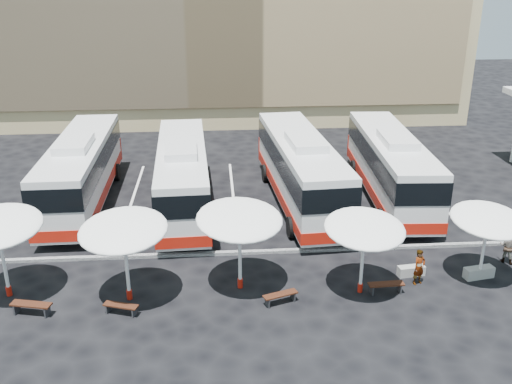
{
  "coord_description": "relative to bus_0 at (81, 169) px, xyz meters",
  "views": [
    {
      "loc": [
        -1.07,
        -23.92,
        12.86
      ],
      "look_at": [
        1.0,
        3.0,
        2.2
      ],
      "focal_mm": 40.0,
      "sensor_mm": 36.0,
      "label": 1
    }
  ],
  "objects": [
    {
      "name": "ground",
      "position": [
        8.7,
        -7.65,
        -2.11
      ],
      "size": [
        120.0,
        120.0,
        0.0
      ],
      "primitive_type": "plane",
      "color": "black",
      "rests_on": "ground"
    },
    {
      "name": "curb_divider",
      "position": [
        8.7,
        -7.15,
        -2.03
      ],
      "size": [
        34.0,
        0.25,
        0.15
      ],
      "primitive_type": "cube",
      "color": "black",
      "rests_on": "ground"
    },
    {
      "name": "bay_lines",
      "position": [
        8.7,
        0.35,
        -2.1
      ],
      "size": [
        24.15,
        12.0,
        0.01
      ],
      "color": "white",
      "rests_on": "ground"
    },
    {
      "name": "bus_0",
      "position": [
        0.0,
        0.0,
        0.0
      ],
      "size": [
        3.19,
        13.05,
        4.13
      ],
      "rotation": [
        0.0,
        0.0,
        0.01
      ],
      "color": "white",
      "rests_on": "ground"
    },
    {
      "name": "bus_1",
      "position": [
        5.82,
        -1.21,
        -0.05
      ],
      "size": [
        3.36,
        12.79,
        4.03
      ],
      "rotation": [
        0.0,
        0.0,
        0.04
      ],
      "color": "white",
      "rests_on": "ground"
    },
    {
      "name": "bus_2",
      "position": [
        12.54,
        -0.98,
        0.07
      ],
      "size": [
        3.78,
        13.6,
        4.26
      ],
      "rotation": [
        0.0,
        0.0,
        0.07
      ],
      "color": "white",
      "rests_on": "ground"
    },
    {
      "name": "bus_3",
      "position": [
        17.95,
        -0.51,
        -0.01
      ],
      "size": [
        3.55,
        13.11,
        4.12
      ],
      "rotation": [
        0.0,
        0.0,
        -0.06
      ],
      "color": "white",
      "rests_on": "ground"
    },
    {
      "name": "sunshade_1",
      "position": [
        3.95,
        -10.78,
        1.05
      ],
      "size": [
        4.14,
        4.18,
        3.72
      ],
      "rotation": [
        0.0,
        0.0,
        -0.18
      ],
      "color": "white",
      "rests_on": "ground"
    },
    {
      "name": "sunshade_2",
      "position": [
        8.59,
        -10.21,
        1.09
      ],
      "size": [
        4.48,
        4.51,
        3.77
      ],
      "rotation": [
        0.0,
        0.0,
        0.29
      ],
      "color": "white",
      "rests_on": "ground"
    },
    {
      "name": "sunshade_3",
      "position": [
        13.66,
        -10.96,
        0.85
      ],
      "size": [
        3.6,
        3.64,
        3.48
      ],
      "rotation": [
        0.0,
        0.0,
        0.08
      ],
      "color": "white",
      "rests_on": "ground"
    },
    {
      "name": "sunshade_4",
      "position": [
        19.2,
        -10.28,
        0.74
      ],
      "size": [
        3.56,
        3.59,
        3.35
      ],
      "rotation": [
        0.0,
        0.0,
        0.12
      ],
      "color": "white",
      "rests_on": "ground"
    },
    {
      "name": "wood_bench_0",
      "position": [
        0.24,
        -11.64,
        -1.73
      ],
      "size": [
        1.68,
        0.8,
        0.5
      ],
      "rotation": [
        0.0,
        0.0,
        -0.23
      ],
      "color": "black",
      "rests_on": "ground"
    },
    {
      "name": "wood_bench_1",
      "position": [
        3.77,
        -11.89,
        -1.78
      ],
      "size": [
        1.45,
        0.8,
        0.43
      ],
      "rotation": [
        0.0,
        0.0,
        -0.32
      ],
      "color": "black",
      "rests_on": "ground"
    },
    {
      "name": "wood_bench_2",
      "position": [
        10.17,
        -11.59,
        -1.77
      ],
      "size": [
        1.51,
        0.86,
        0.45
      ],
      "rotation": [
        0.0,
        0.0,
        0.35
      ],
      "color": "black",
      "rests_on": "ground"
    },
    {
      "name": "wood_bench_3",
      "position": [
        14.71,
        -11.15,
        -1.75
      ],
      "size": [
        1.54,
        0.47,
        0.47
      ],
      "rotation": [
        0.0,
        0.0,
        0.04
      ],
      "color": "black",
      "rests_on": "ground"
    },
    {
      "name": "conc_bench_0",
      "position": [
        16.28,
        -9.76,
        -1.88
      ],
      "size": [
        1.24,
        0.55,
        0.45
      ],
      "primitive_type": "cube",
      "rotation": [
        0.0,
        0.0,
        0.12
      ],
      "color": "gray",
      "rests_on": "ground"
    },
    {
      "name": "conc_bench_1",
      "position": [
        19.2,
        -10.19,
        -1.86
      ],
      "size": [
        1.4,
        0.69,
        0.5
      ],
      "primitive_type": "cube",
      "rotation": [
        0.0,
        0.0,
        0.18
      ],
      "color": "gray",
      "rests_on": "ground"
    },
    {
      "name": "passenger_0",
      "position": [
        16.33,
        -10.47,
        -1.3
      ],
      "size": [
        0.7,
        0.6,
        1.62
      ],
      "primitive_type": "imported",
      "rotation": [
        0.0,
        0.0,
        0.44
      ],
      "color": "black",
      "rests_on": "ground"
    },
    {
      "name": "passenger_1",
      "position": [
        21.14,
        -8.9,
        -1.3
      ],
      "size": [
        0.99,
        0.99,
        1.62
      ],
      "primitive_type": "imported",
      "rotation": [
        0.0,
        0.0,
        2.39
      ],
      "color": "black",
      "rests_on": "ground"
    }
  ]
}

